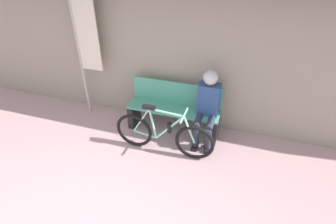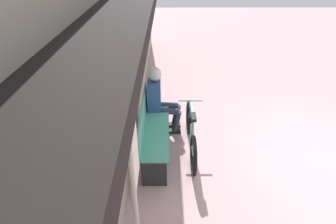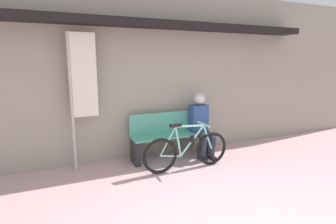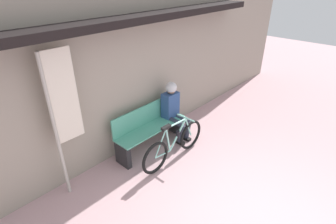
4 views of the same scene
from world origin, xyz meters
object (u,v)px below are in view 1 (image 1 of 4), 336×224
at_px(park_bench_near, 174,110).
at_px(banner_pole, 84,40).
at_px(person_seated, 208,103).
at_px(bicycle, 163,135).

xyz_separation_m(park_bench_near, banner_pole, (-1.62, 0.07, 1.05)).
height_order(person_seated, banner_pole, banner_pole).
bearing_deg(bicycle, banner_pole, 156.98).
distance_m(person_seated, banner_pole, 2.32).
height_order(park_bench_near, person_seated, person_seated).
bearing_deg(park_bench_near, bicycle, -88.45).
height_order(bicycle, person_seated, person_seated).
height_order(park_bench_near, bicycle, park_bench_near).
bearing_deg(banner_pole, park_bench_near, -2.52).
relative_size(park_bench_near, person_seated, 1.27).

